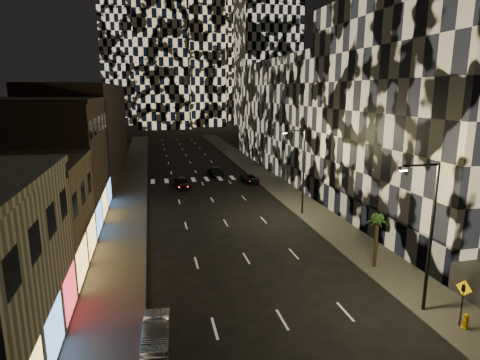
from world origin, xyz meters
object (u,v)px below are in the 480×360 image
streetlight_near (428,228)px  ped_sign (463,295)px  fire_hydrant (466,321)px  car_dark_oncoming (215,171)px  car_dark_rightlane (250,178)px  streetlight_far (302,166)px  car_silver_parked (156,332)px  palm_tree (377,223)px  car_dark_midlane (182,183)px

streetlight_near → ped_sign: size_ratio=3.27×
streetlight_near → fire_hydrant: bearing=-61.0°
car_dark_oncoming → car_dark_rightlane: bearing=124.1°
streetlight_far → car_silver_parked: 25.49m
car_dark_rightlane → fire_hydrant: (2.73, -38.61, -0.01)m
ped_sign → car_silver_parked: bearing=156.3°
car_dark_rightlane → palm_tree: palm_tree is taller
streetlight_near → palm_tree: bearing=84.0°
car_silver_parked → palm_tree: (16.20, 5.80, 2.89)m
car_dark_rightlane → fire_hydrant: size_ratio=4.70×
streetlight_near → car_dark_rightlane: size_ratio=2.19×
streetlight_far → car_dark_oncoming: (-5.59, 22.48, -4.64)m
streetlight_far → car_silver_parked: bearing=-128.4°
ped_sign → palm_tree: palm_tree is taller
streetlight_near → car_dark_rightlane: (-1.49, 36.36, -4.78)m
fire_hydrant → streetlight_near: bearing=119.0°
streetlight_far → ped_sign: streetlight_far is taller
car_dark_midlane → palm_tree: size_ratio=1.10×
streetlight_far → car_dark_oncoming: size_ratio=1.84×
car_dark_midlane → ped_sign: size_ratio=1.64×
car_silver_parked → palm_tree: 17.45m
car_dark_oncoming → car_dark_rightlane: car_dark_oncoming is taller
streetlight_near → streetlight_far: size_ratio=1.00×
streetlight_far → car_dark_rightlane: 17.11m
streetlight_near → palm_tree: 6.47m
car_dark_rightlane → car_silver_parked: bearing=-116.6°
streetlight_near → car_dark_midlane: (-11.46, 34.93, -4.59)m
streetlight_far → ped_sign: 22.24m
fire_hydrant → car_silver_parked: bearing=171.2°
streetlight_near → car_dark_midlane: streetlight_near is taller
car_silver_parked → palm_tree: bearing=24.2°
car_dark_midlane → car_dark_rightlane: 10.08m
streetlight_near → palm_tree: size_ratio=2.20×
streetlight_near → palm_tree: streetlight_near is taller
car_silver_parked → palm_tree: palm_tree is taller
ped_sign → palm_tree: size_ratio=0.67×
streetlight_near → ped_sign: bearing=-60.8°
streetlight_near → palm_tree: (0.65, 6.17, -1.83)m
car_dark_midlane → car_dark_oncoming: car_dark_midlane is taller
car_silver_parked → car_dark_midlane: size_ratio=0.86×
streetlight_far → fire_hydrant: streetlight_far is taller
streetlight_near → car_dark_oncoming: bearing=97.5°
ped_sign → streetlight_near: bearing=103.5°
car_silver_parked → ped_sign: size_ratio=1.41×
palm_tree → ped_sign: bearing=-86.8°
streetlight_far → ped_sign: size_ratio=3.27×
car_dark_rightlane → palm_tree: size_ratio=1.00×
ped_sign → fire_hydrant: bearing=-78.7°
palm_tree → streetlight_far: bearing=92.7°
streetlight_far → fire_hydrant: (1.24, -22.24, -4.79)m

